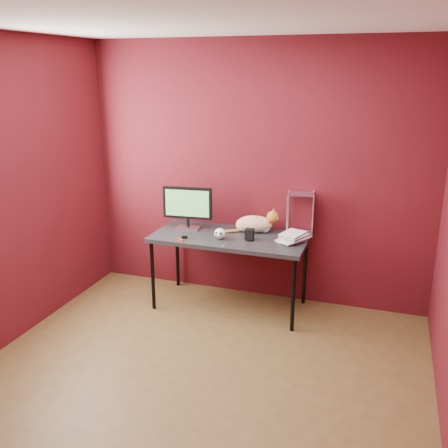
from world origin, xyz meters
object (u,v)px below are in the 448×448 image
(monitor, at_px, (188,206))
(cat, at_px, (255,224))
(skull_mug, at_px, (220,233))
(desk, at_px, (230,241))
(speaker, at_px, (249,235))
(book_stack, at_px, (288,189))

(monitor, bearing_deg, cat, 3.54)
(monitor, bearing_deg, skull_mug, -31.72)
(skull_mug, bearing_deg, monitor, 151.77)
(desk, distance_m, cat, 0.31)
(desk, xyz_separation_m, speaker, (0.22, -0.06, 0.10))
(skull_mug, bearing_deg, book_stack, 14.64)
(desk, bearing_deg, skull_mug, -117.62)
(cat, xyz_separation_m, skull_mug, (-0.26, -0.31, -0.03))
(speaker, bearing_deg, monitor, 166.35)
(skull_mug, bearing_deg, cat, 46.99)
(cat, height_order, skull_mug, cat)
(cat, relative_size, book_stack, 0.51)
(monitor, relative_size, cat, 0.99)
(desk, xyz_separation_m, cat, (0.20, 0.19, 0.14))
(cat, relative_size, speaker, 4.58)
(monitor, distance_m, cat, 0.70)
(desk, bearing_deg, book_stack, 7.97)
(cat, distance_m, skull_mug, 0.41)
(desk, xyz_separation_m, skull_mug, (-0.06, -0.12, 0.10))
(monitor, relative_size, skull_mug, 4.69)
(book_stack, bearing_deg, desk, -172.03)
(cat, distance_m, speaker, 0.26)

